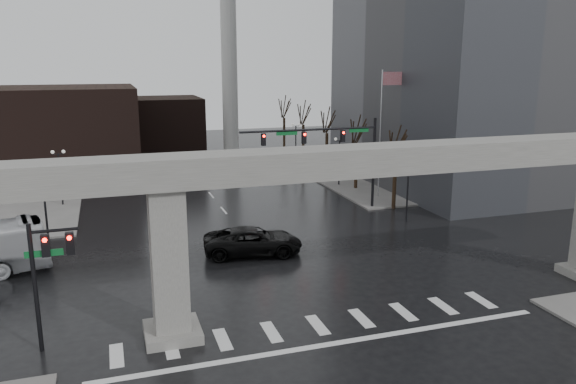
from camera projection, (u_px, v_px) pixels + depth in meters
name	position (u px, v px, depth m)	size (l,w,h in m)	color
ground	(311.00, 316.00, 28.82)	(160.00, 160.00, 0.00)	black
sidewalk_ne	(406.00, 165.00, 69.96)	(28.00, 36.00, 0.15)	slate
elevated_guideway	(336.00, 184.00, 27.63)	(48.00, 2.60, 8.70)	gray
building_far_left	(62.00, 133.00, 62.33)	(16.00, 14.00, 10.00)	black
building_far_mid	(163.00, 128.00, 75.43)	(10.00, 10.00, 8.00)	black
smokestack	(229.00, 56.00, 70.15)	(3.60, 3.60, 30.00)	beige
signal_mast_arm	(334.00, 145.00, 47.60)	(12.12, 0.43, 8.00)	black
signal_left_pole	(46.00, 265.00, 24.66)	(2.30, 0.30, 6.00)	black
flagpole_assembly	(384.00, 119.00, 52.07)	(2.06, 0.12, 12.00)	silver
lamp_right_0	(408.00, 180.00, 45.05)	(1.22, 0.32, 5.11)	black
lamp_right_1	(339.00, 153.00, 58.01)	(1.22, 0.32, 5.11)	black
lamp_right_2	(296.00, 136.00, 70.97)	(1.22, 0.32, 5.11)	black
lamp_left_0	(45.00, 206.00, 36.91)	(1.22, 0.32, 5.11)	black
lamp_left_1	(60.00, 168.00, 49.87)	(1.22, 0.32, 5.11)	black
lamp_left_2	(68.00, 146.00, 62.83)	(1.22, 0.32, 5.11)	black
tree_right_0	(395.00, 178.00, 49.24)	(1.09, 1.58, 7.50)	black
tree_right_1	(356.00, 162.00, 56.63)	(1.09, 1.61, 7.67)	black
tree_right_2	(327.00, 149.00, 64.02)	(1.10, 1.63, 7.85)	black
tree_right_3	(303.00, 140.00, 71.41)	(1.11, 1.66, 8.02)	black
tree_right_4	(284.00, 132.00, 78.80)	(1.12, 1.69, 8.19)	black
pickup_truck	(253.00, 241.00, 37.88)	(3.05, 6.62, 1.84)	black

